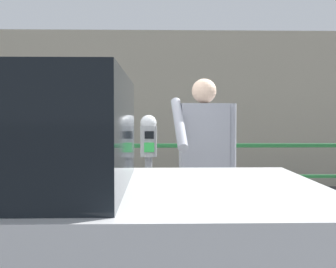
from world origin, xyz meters
TOP-DOWN VIEW (x-y plane):
  - sidewalk_curb at (0.00, 1.38)m, footprint 36.00×2.76m
  - parking_meter at (0.34, 0.44)m, footprint 0.16×0.17m
  - pedestrian_at_meter at (0.87, 0.45)m, footprint 0.63×0.62m
  - background_railing at (0.00, 2.47)m, footprint 24.06×0.06m
  - backdrop_wall at (0.00, 5.90)m, footprint 32.00×0.50m

SIDE VIEW (x-z plane):
  - sidewalk_curb at x=0.00m, z-range 0.00..0.12m
  - background_railing at x=0.00m, z-range 0.34..1.35m
  - parking_meter at x=0.34m, z-range 0.41..1.82m
  - pedestrian_at_meter at x=0.87m, z-range 0.26..2.01m
  - backdrop_wall at x=0.00m, z-range 0.00..3.30m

